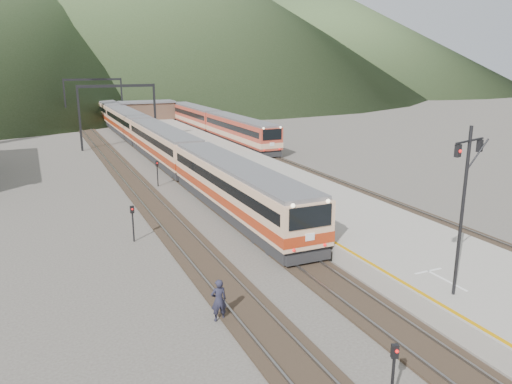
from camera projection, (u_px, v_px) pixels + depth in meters
name	position (u px, v px, depth m)	size (l,w,h in m)	color
track_main	(173.00, 168.00, 51.58)	(2.60, 200.00, 0.23)	black
track_far	(124.00, 172.00, 49.60)	(2.60, 200.00, 0.23)	black
track_second	(273.00, 159.00, 56.12)	(2.60, 200.00, 0.23)	black
platform	(230.00, 163.00, 51.91)	(8.00, 100.00, 1.00)	gray
gantry_near	(118.00, 104.00, 62.30)	(9.55, 0.25, 8.00)	black
gantry_far	(94.00, 93.00, 84.37)	(9.55, 0.25, 8.00)	black
station_shed	(147.00, 110.00, 86.71)	(9.40, 4.40, 3.10)	brown
hill_c	(303.00, 31.00, 238.81)	(160.00, 160.00, 50.00)	#344824
main_train	(143.00, 131.00, 63.72)	(3.10, 84.77, 3.78)	tan
second_train	(215.00, 124.00, 72.77)	(2.81, 38.29, 3.43)	#A73A2A
signal_mast	(464.00, 195.00, 20.40)	(2.13, 0.77, 7.27)	black
short_signal_a	(393.00, 368.00, 15.56)	(0.26, 0.23, 2.27)	black
short_signal_b	(157.00, 170.00, 43.89)	(0.27, 0.23, 2.27)	black
short_signal_c	(133.00, 219.00, 30.30)	(0.25, 0.20, 2.27)	black
worker	(219.00, 300.00, 21.08)	(0.69, 0.45, 1.89)	#1F1E2F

